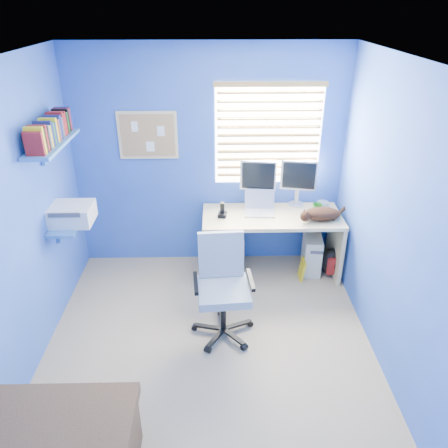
{
  "coord_description": "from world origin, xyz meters",
  "views": [
    {
      "loc": [
        0.07,
        -3.04,
        2.87
      ],
      "look_at": [
        0.15,
        0.65,
        0.95
      ],
      "focal_mm": 35.0,
      "sensor_mm": 36.0,
      "label": 1
    }
  ],
  "objects_px": {
    "desk": "(270,244)",
    "cat": "(322,214)",
    "laptop": "(260,204)",
    "tower_pc": "(312,252)",
    "office_chair": "(223,300)"
  },
  "relations": [
    {
      "from": "desk",
      "to": "cat",
      "type": "bearing_deg",
      "value": -14.04
    },
    {
      "from": "laptop",
      "to": "tower_pc",
      "type": "height_order",
      "value": "laptop"
    },
    {
      "from": "desk",
      "to": "office_chair",
      "type": "height_order",
      "value": "office_chair"
    },
    {
      "from": "cat",
      "to": "tower_pc",
      "type": "relative_size",
      "value": 0.88
    },
    {
      "from": "desk",
      "to": "cat",
      "type": "distance_m",
      "value": 0.69
    },
    {
      "from": "tower_pc",
      "to": "office_chair",
      "type": "height_order",
      "value": "office_chair"
    },
    {
      "from": "desk",
      "to": "laptop",
      "type": "xyz_separation_m",
      "value": [
        -0.14,
        0.05,
        0.48
      ]
    },
    {
      "from": "cat",
      "to": "desk",
      "type": "bearing_deg",
      "value": 145.13
    },
    {
      "from": "desk",
      "to": "office_chair",
      "type": "relative_size",
      "value": 1.56
    },
    {
      "from": "cat",
      "to": "office_chair",
      "type": "distance_m",
      "value": 1.46
    },
    {
      "from": "tower_pc",
      "to": "office_chair",
      "type": "xyz_separation_m",
      "value": [
        -1.06,
        -1.06,
        0.14
      ]
    },
    {
      "from": "laptop",
      "to": "cat",
      "type": "distance_m",
      "value": 0.68
    },
    {
      "from": "desk",
      "to": "office_chair",
      "type": "xyz_separation_m",
      "value": [
        -0.56,
        -1.01,
        -0.01
      ]
    },
    {
      "from": "laptop",
      "to": "tower_pc",
      "type": "bearing_deg",
      "value": 3.76
    },
    {
      "from": "laptop",
      "to": "tower_pc",
      "type": "xyz_separation_m",
      "value": [
        0.63,
        0.0,
        -0.62
      ]
    }
  ]
}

